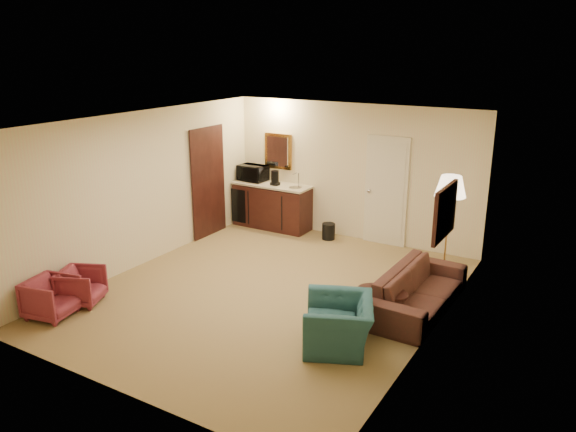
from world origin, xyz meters
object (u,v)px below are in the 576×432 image
object	(u,v)px
waste_bin	(328,231)
microwave	(253,171)
sofa	(420,283)
coffee_table	(382,304)
floor_lamp	(447,231)
teal_armchair	(339,316)
rose_chair_near	(81,284)
wetbar_cabinet	(272,206)
coffee_maker	(275,178)
rose_chair_far	(51,296)

from	to	relation	value
waste_bin	microwave	size ratio (longest dim) A/B	0.54
sofa	microwave	world-z (taller)	microwave
coffee_table	floor_lamp	xyz separation A→B (m)	(0.40, 1.58, 0.68)
coffee_table	waste_bin	distance (m)	3.33
sofa	teal_armchair	bearing A→B (deg)	161.42
rose_chair_near	sofa	bearing A→B (deg)	-85.98
wetbar_cabinet	waste_bin	bearing A→B (deg)	-3.00
coffee_maker	rose_chair_near	bearing A→B (deg)	-79.27
wetbar_cabinet	floor_lamp	xyz separation A→B (m)	(3.85, -1.06, 0.42)
teal_armchair	rose_chair_near	size ratio (longest dim) A/B	1.63
rose_chair_near	rose_chair_far	bearing A→B (deg)	154.56
coffee_table	microwave	distance (m)	4.87
teal_armchair	microwave	xyz separation A→B (m)	(-3.76, 3.67, 0.70)
waste_bin	rose_chair_near	bearing A→B (deg)	-112.72
floor_lamp	coffee_maker	bearing A→B (deg)	164.80
rose_chair_far	waste_bin	world-z (taller)	rose_chair_far
coffee_table	microwave	world-z (taller)	microwave
rose_chair_far	microwave	size ratio (longest dim) A/B	1.06
rose_chair_far	floor_lamp	xyz separation A→B (m)	(4.35, 3.86, 0.57)
teal_armchair	rose_chair_far	size ratio (longest dim) A/B	1.53
rose_chair_far	floor_lamp	bearing A→B (deg)	-60.47
floor_lamp	coffee_maker	xyz separation A→B (m)	(-3.75, 1.02, 0.19)
rose_chair_far	waste_bin	size ratio (longest dim) A/B	1.96
sofa	floor_lamp	world-z (taller)	floor_lamp
floor_lamp	waste_bin	distance (m)	2.80
wetbar_cabinet	coffee_maker	size ratio (longest dim) A/B	5.58
coffee_table	rose_chair_far	bearing A→B (deg)	-149.99
rose_chair_far	waste_bin	distance (m)	5.19
teal_armchair	coffee_maker	world-z (taller)	coffee_maker
teal_armchair	rose_chair_far	distance (m)	3.98
rose_chair_near	coffee_table	distance (m)	4.33
coffee_maker	sofa	bearing A→B (deg)	-10.98
waste_bin	rose_chair_far	bearing A→B (deg)	-110.71
sofa	rose_chair_far	world-z (taller)	sofa
teal_armchair	coffee_table	size ratio (longest dim) A/B	1.33
rose_chair_far	floor_lamp	size ratio (longest dim) A/B	0.35
rose_chair_near	rose_chair_far	world-z (taller)	rose_chair_far
rose_chair_far	coffee_table	bearing A→B (deg)	-72.04
wetbar_cabinet	microwave	size ratio (longest dim) A/B	2.82
rose_chair_far	coffee_table	xyz separation A→B (m)	(3.95, 2.28, -0.10)
waste_bin	microwave	world-z (taller)	microwave
rose_chair_far	floor_lamp	distance (m)	5.84
rose_chair_near	coffee_maker	xyz separation A→B (m)	(0.59, 4.38, 0.78)
coffee_table	microwave	size ratio (longest dim) A/B	1.22
teal_armchair	floor_lamp	distance (m)	2.67
rose_chair_near	microwave	distance (m)	4.55
sofa	coffee_table	world-z (taller)	sofa
wetbar_cabinet	rose_chair_near	xyz separation A→B (m)	(-0.49, -4.43, -0.17)
microwave	coffee_maker	xyz separation A→B (m)	(0.60, -0.09, -0.05)
wetbar_cabinet	rose_chair_far	world-z (taller)	wetbar_cabinet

